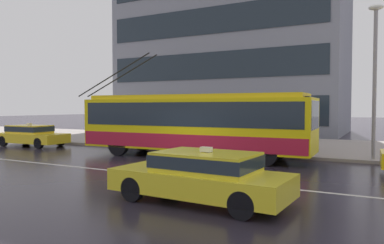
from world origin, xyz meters
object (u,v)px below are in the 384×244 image
(pedestrian_waiting_by_pole, at_px, (230,118))
(taxi_queued_behind_bus, at_px, (31,134))
(trolleybus, at_px, (194,123))
(street_lamp, at_px, (375,68))
(pedestrian_at_shelter, at_px, (228,119))
(pedestrian_walking_past, at_px, (306,119))
(pedestrian_approaching_curb, at_px, (282,133))
(bus_shelter, at_px, (188,113))
(taxi_oncoming_near, at_px, (202,174))

(pedestrian_waiting_by_pole, bearing_deg, taxi_queued_behind_bus, -157.61)
(trolleybus, bearing_deg, pedestrian_waiting_by_pole, 88.90)
(taxi_queued_behind_bus, bearing_deg, street_lamp, 7.15)
(pedestrian_at_shelter, distance_m, pedestrian_walking_past, 4.12)
(pedestrian_approaching_curb, xyz_separation_m, street_lamp, (3.93, -0.13, 2.88))
(trolleybus, height_order, bus_shelter, trolleybus)
(trolleybus, height_order, taxi_queued_behind_bus, trolleybus)
(trolleybus, distance_m, bus_shelter, 3.93)
(taxi_queued_behind_bus, height_order, pedestrian_at_shelter, pedestrian_at_shelter)
(bus_shelter, height_order, pedestrian_waiting_by_pole, bus_shelter)
(pedestrian_approaching_curb, distance_m, pedestrian_walking_past, 2.29)
(taxi_oncoming_near, relative_size, street_lamp, 0.70)
(pedestrian_walking_past, bearing_deg, pedestrian_at_shelter, -145.57)
(bus_shelter, bearing_deg, pedestrian_approaching_curb, -10.62)
(pedestrian_approaching_curb, distance_m, street_lamp, 4.88)
(trolleybus, bearing_deg, bus_shelter, 122.33)
(pedestrian_approaching_curb, bearing_deg, taxi_oncoming_near, -87.56)
(taxi_queued_behind_bus, relative_size, pedestrian_approaching_curb, 2.75)
(taxi_oncoming_near, bearing_deg, taxi_queued_behind_bus, 155.05)
(taxi_queued_behind_bus, distance_m, pedestrian_walking_past, 16.05)
(pedestrian_approaching_curb, relative_size, street_lamp, 0.26)
(trolleybus, relative_size, taxi_oncoming_near, 2.68)
(trolleybus, xyz_separation_m, taxi_oncoming_near, (4.03, -7.22, -0.92))
(bus_shelter, distance_m, pedestrian_at_shelter, 3.33)
(pedestrian_approaching_curb, bearing_deg, pedestrian_waiting_by_pole, 149.21)
(street_lamp, bearing_deg, taxi_oncoming_near, -110.73)
(pedestrian_at_shelter, relative_size, pedestrian_approaching_curb, 1.18)
(pedestrian_walking_past, bearing_deg, street_lamp, -34.46)
(pedestrian_at_shelter, relative_size, pedestrian_walking_past, 0.99)
(trolleybus, bearing_deg, taxi_queued_behind_bus, -178.83)
(taxi_queued_behind_bus, height_order, pedestrian_walking_past, pedestrian_walking_past)
(taxi_queued_behind_bus, height_order, pedestrian_waiting_by_pole, pedestrian_waiting_by_pole)
(bus_shelter, relative_size, pedestrian_walking_past, 2.00)
(taxi_oncoming_near, bearing_deg, pedestrian_at_shelter, 108.50)
(taxi_oncoming_near, height_order, pedestrian_walking_past, pedestrian_walking_past)
(pedestrian_at_shelter, xyz_separation_m, pedestrian_approaching_curb, (2.68, 0.25, -0.62))
(pedestrian_at_shelter, bearing_deg, taxi_queued_behind_bus, -169.54)
(taxi_queued_behind_bus, xyz_separation_m, pedestrian_approaching_curb, (14.64, 2.46, 0.43))
(taxi_queued_behind_bus, distance_m, bus_shelter, 9.69)
(bus_shelter, distance_m, street_lamp, 9.93)
(bus_shelter, height_order, pedestrian_walking_past, bus_shelter)
(pedestrian_walking_past, height_order, street_lamp, street_lamp)
(trolleybus, height_order, pedestrian_walking_past, trolleybus)
(trolleybus, xyz_separation_m, bus_shelter, (-2.09, 3.31, 0.41))
(bus_shelter, distance_m, pedestrian_waiting_by_pole, 2.43)
(taxi_oncoming_near, xyz_separation_m, pedestrian_approaching_curb, (-0.40, 9.46, 0.43))
(taxi_queued_behind_bus, distance_m, street_lamp, 19.01)
(taxi_queued_behind_bus, bearing_deg, taxi_oncoming_near, -24.95)
(pedestrian_waiting_by_pole, xyz_separation_m, street_lamp, (7.48, -2.24, 2.28))
(pedestrian_approaching_curb, relative_size, pedestrian_walking_past, 0.84)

